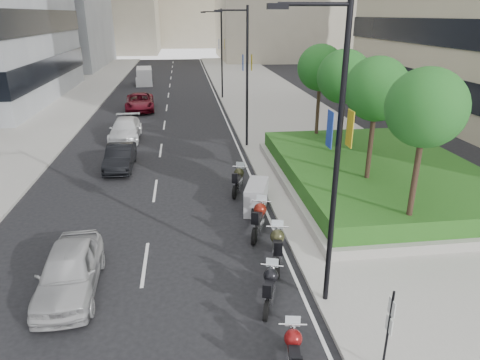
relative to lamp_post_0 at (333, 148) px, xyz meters
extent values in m
plane|color=black|center=(-4.14, -1.00, -5.07)|extent=(160.00, 160.00, 0.00)
cube|color=#9E9B93|center=(4.86, 29.00, -4.99)|extent=(10.00, 100.00, 0.15)
cube|color=#9E9B93|center=(-16.14, 29.00, -4.99)|extent=(8.00, 100.00, 0.15)
cube|color=silver|center=(-0.44, 29.00, -5.06)|extent=(0.12, 100.00, 0.01)
cube|color=silver|center=(-5.64, 29.00, -5.06)|extent=(0.12, 100.00, 0.01)
cube|color=#9D9A92|center=(5.86, 9.00, -4.72)|extent=(10.00, 14.00, 0.40)
cube|color=#1A5016|center=(5.86, 9.00, -4.12)|extent=(9.40, 13.40, 0.80)
cylinder|color=#332319|center=(4.36, 3.00, -2.52)|extent=(0.22, 0.22, 4.00)
sphere|color=#174C19|center=(4.36, 3.00, 0.38)|extent=(2.80, 2.80, 2.80)
cylinder|color=#332319|center=(4.36, 7.00, -2.52)|extent=(0.22, 0.22, 4.00)
sphere|color=#174C19|center=(4.36, 7.00, 0.38)|extent=(2.80, 2.80, 2.80)
cylinder|color=#332319|center=(4.36, 11.00, -2.52)|extent=(0.22, 0.22, 4.00)
sphere|color=#174C19|center=(4.36, 11.00, 0.38)|extent=(2.80, 2.80, 2.80)
cylinder|color=#332319|center=(4.36, 15.00, -2.52)|extent=(0.22, 0.22, 4.00)
sphere|color=#174C19|center=(4.36, 15.00, 0.38)|extent=(2.80, 2.80, 2.80)
cylinder|color=black|center=(0.16, 0.00, -0.57)|extent=(0.16, 0.16, 9.00)
cylinder|color=black|center=(-0.74, 0.00, 3.63)|extent=(1.80, 0.10, 0.10)
cube|color=black|center=(-1.64, 0.00, 3.58)|extent=(0.50, 0.22, 0.14)
cube|color=gold|center=(0.44, 0.00, 0.53)|extent=(0.02, 0.45, 1.00)
cube|color=navy|center=(-0.12, 0.00, 0.53)|extent=(0.02, 0.45, 1.00)
cylinder|color=black|center=(0.16, 17.00, -0.57)|extent=(0.16, 0.16, 9.00)
cylinder|color=black|center=(-0.74, 17.00, 3.63)|extent=(1.80, 0.10, 0.10)
cube|color=black|center=(-1.64, 17.00, 3.58)|extent=(0.50, 0.22, 0.14)
cube|color=gold|center=(0.44, 17.00, 0.53)|extent=(0.02, 0.45, 1.00)
cube|color=navy|center=(-0.12, 17.00, 0.53)|extent=(0.02, 0.45, 1.00)
cylinder|color=black|center=(0.16, 35.00, -0.57)|extent=(0.16, 0.16, 9.00)
cylinder|color=black|center=(-0.74, 35.00, 3.63)|extent=(1.80, 0.10, 0.10)
cube|color=black|center=(-1.64, 35.00, 3.58)|extent=(0.50, 0.22, 0.14)
cube|color=gold|center=(0.44, 35.00, 0.53)|extent=(0.02, 0.45, 1.00)
cube|color=navy|center=(-0.12, 35.00, 0.53)|extent=(0.02, 0.45, 1.00)
cylinder|color=black|center=(0.66, -3.00, -3.82)|extent=(0.06, 0.06, 2.50)
cube|color=silver|center=(0.66, -3.00, -3.02)|extent=(0.02, 0.32, 0.42)
cube|color=silver|center=(0.66, -3.00, -3.52)|extent=(0.02, 0.32, 0.42)
cylinder|color=black|center=(-1.42, -1.88, -4.76)|extent=(0.22, 0.62, 0.60)
cube|color=silver|center=(-1.56, -2.69, -4.60)|extent=(0.43, 0.87, 0.41)
sphere|color=maroon|center=(-1.50, -2.38, -4.23)|extent=(0.47, 0.47, 0.47)
cube|color=black|center=(-1.61, -2.98, -4.28)|extent=(0.39, 0.77, 0.16)
cylinder|color=silver|center=(-1.46, -2.12, -4.01)|extent=(0.72, 0.17, 0.05)
cylinder|color=black|center=(-1.85, -0.58, -4.76)|extent=(0.30, 0.61, 0.60)
cylinder|color=black|center=(-1.36, 0.90, -4.76)|extent=(0.30, 0.61, 0.60)
cube|color=silver|center=(-1.62, 0.12, -4.60)|extent=(0.54, 0.88, 0.41)
sphere|color=black|center=(-1.52, 0.42, -4.23)|extent=(0.47, 0.47, 0.47)
cube|color=black|center=(-1.71, -0.16, -4.29)|extent=(0.49, 0.78, 0.16)
cylinder|color=silver|center=(-1.43, 0.67, -4.01)|extent=(0.70, 0.27, 0.05)
cylinder|color=black|center=(-1.05, 1.52, -4.72)|extent=(0.26, 0.70, 0.68)
cylinder|color=black|center=(-0.71, 3.25, -4.72)|extent=(0.26, 0.70, 0.68)
cube|color=silver|center=(-0.89, 2.33, -4.54)|extent=(0.50, 0.98, 0.46)
sphere|color=#2F301A|center=(-0.82, 2.68, -4.12)|extent=(0.53, 0.53, 0.53)
cube|color=black|center=(-0.96, 2.00, -4.18)|extent=(0.46, 0.87, 0.18)
cylinder|color=silver|center=(-0.77, 2.98, -3.88)|extent=(0.81, 0.21, 0.06)
cylinder|color=black|center=(-1.47, 3.89, -4.72)|extent=(0.37, 0.69, 0.69)
cylinder|color=black|center=(-0.85, 5.56, -4.72)|extent=(0.37, 0.69, 0.69)
cube|color=silver|center=(-1.18, 4.67, -4.53)|extent=(0.64, 1.00, 0.47)
sphere|color=maroon|center=(-1.05, 5.02, -4.11)|extent=(0.53, 0.53, 0.53)
cube|color=black|center=(-1.29, 4.36, -4.17)|extent=(0.58, 0.89, 0.18)
cylinder|color=silver|center=(-0.94, 5.30, -3.86)|extent=(0.79, 0.34, 0.06)
cylinder|color=black|center=(-1.10, 6.22, -4.75)|extent=(0.30, 0.64, 0.63)
cylinder|color=black|center=(-0.63, 7.77, -4.75)|extent=(0.30, 0.64, 0.63)
cube|color=gray|center=(-0.86, 6.99, -4.40)|extent=(1.45, 2.30, 1.27)
cylinder|color=black|center=(-1.71, 8.41, -4.73)|extent=(0.33, 0.67, 0.67)
cylinder|color=black|center=(-1.17, 10.04, -4.73)|extent=(0.33, 0.67, 0.67)
cube|color=silver|center=(-1.46, 9.18, -4.55)|extent=(0.59, 0.97, 0.45)
sphere|color=#2B2B18|center=(-1.34, 9.51, -4.14)|extent=(0.52, 0.52, 0.52)
cube|color=black|center=(-1.56, 8.87, -4.21)|extent=(0.54, 0.86, 0.17)
cylinder|color=silver|center=(-1.25, 9.79, -3.91)|extent=(0.77, 0.30, 0.05)
imported|color=#AEAEB0|center=(-7.87, 1.66, -4.31)|extent=(1.99, 4.54, 1.52)
imported|color=black|center=(-7.80, 13.68, -4.37)|extent=(1.50, 4.22, 1.39)
imported|color=silver|center=(-8.22, 20.03, -4.33)|extent=(2.10, 5.10, 1.48)
imported|color=maroon|center=(-8.08, 30.24, -4.29)|extent=(2.95, 5.74, 1.55)
cube|color=silver|center=(-8.84, 46.47, -4.03)|extent=(2.23, 5.03, 2.06)
cube|color=silver|center=(-8.84, 44.60, -4.53)|extent=(1.95, 1.31, 1.08)
cylinder|color=black|center=(-9.62, 44.70, -4.72)|extent=(0.25, 0.69, 0.69)
cylinder|color=black|center=(-8.05, 44.70, -4.72)|extent=(0.25, 0.69, 0.69)
cylinder|color=black|center=(-9.62, 48.04, -4.72)|extent=(0.25, 0.69, 0.69)
cylinder|color=black|center=(-8.05, 48.04, -4.72)|extent=(0.25, 0.69, 0.69)
camera|label=1|loc=(-3.96, -10.73, 3.41)|focal=32.00mm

